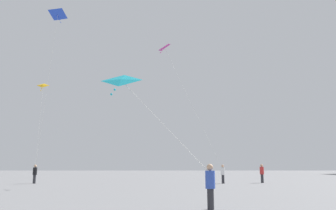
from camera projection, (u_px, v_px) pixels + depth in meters
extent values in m
cylinder|color=#2D2D33|center=(262.00, 179.00, 32.47)|extent=(0.27, 0.27, 0.83)
cylinder|color=red|center=(262.00, 171.00, 32.62)|extent=(0.39, 0.39, 0.72)
sphere|color=tan|center=(262.00, 166.00, 32.71)|extent=(0.27, 0.27, 0.27)
cylinder|color=#2D2D33|center=(34.00, 179.00, 31.16)|extent=(0.26, 0.26, 0.80)
cylinder|color=black|center=(35.00, 171.00, 31.30)|extent=(0.38, 0.38, 0.69)
sphere|color=tan|center=(35.00, 166.00, 31.38)|extent=(0.26, 0.26, 0.26)
cylinder|color=#2D2D33|center=(223.00, 179.00, 31.26)|extent=(0.26, 0.26, 0.80)
cylinder|color=white|center=(223.00, 171.00, 31.40)|extent=(0.38, 0.38, 0.69)
sphere|color=tan|center=(223.00, 166.00, 31.49)|extent=(0.26, 0.26, 0.26)
cylinder|color=#2D2D33|center=(211.00, 199.00, 12.05)|extent=(0.24, 0.24, 0.75)
cylinder|color=#3351B7|center=(210.00, 180.00, 12.18)|extent=(0.36, 0.36, 0.65)
sphere|color=tan|center=(210.00, 167.00, 12.27)|extent=(0.24, 0.24, 0.24)
pyramid|color=yellow|center=(43.00, 85.00, 34.00)|extent=(0.96, 0.54, 0.45)
sphere|color=yellow|center=(42.00, 87.00, 33.84)|extent=(0.10, 0.10, 0.10)
sphere|color=yellow|center=(42.00, 89.00, 33.66)|extent=(0.10, 0.10, 0.10)
sphere|color=yellow|center=(41.00, 91.00, 33.48)|extent=(0.10, 0.10, 0.10)
cylinder|color=silver|center=(39.00, 126.00, 32.67)|extent=(0.27, 1.16, 8.47)
pyramid|color=blue|center=(58.00, 14.00, 31.69)|extent=(1.61, 1.77, 0.73)
sphere|color=blue|center=(59.00, 17.00, 31.76)|extent=(0.10, 0.10, 0.10)
sphere|color=blue|center=(60.00, 20.00, 31.84)|extent=(0.10, 0.10, 0.10)
sphere|color=blue|center=(61.00, 22.00, 31.93)|extent=(0.10, 0.10, 0.10)
cylinder|color=silver|center=(47.00, 92.00, 31.50)|extent=(2.05, 2.42, 14.60)
pyramid|color=#1EB2C6|center=(121.00, 80.00, 14.60)|extent=(1.43, 0.88, 0.60)
sphere|color=#1EB2C6|center=(118.00, 85.00, 14.56)|extent=(0.10, 0.10, 0.10)
sphere|color=#1EB2C6|center=(115.00, 90.00, 14.51)|extent=(0.10, 0.10, 0.10)
sphere|color=#1EB2C6|center=(111.00, 94.00, 14.47)|extent=(0.10, 0.10, 0.10)
cylinder|color=silver|center=(162.00, 123.00, 13.42)|extent=(3.62, 1.72, 3.99)
pyramid|color=#D12899|center=(164.00, 47.00, 33.16)|extent=(1.48, 1.64, 0.74)
sphere|color=#D12899|center=(163.00, 49.00, 33.06)|extent=(0.10, 0.10, 0.10)
sphere|color=#D12899|center=(162.00, 51.00, 32.95)|extent=(0.10, 0.10, 0.10)
sphere|color=#D12899|center=(161.00, 53.00, 32.83)|extent=(0.10, 0.10, 0.10)
cylinder|color=silver|center=(193.00, 107.00, 32.30)|extent=(5.59, 0.48, 12.04)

